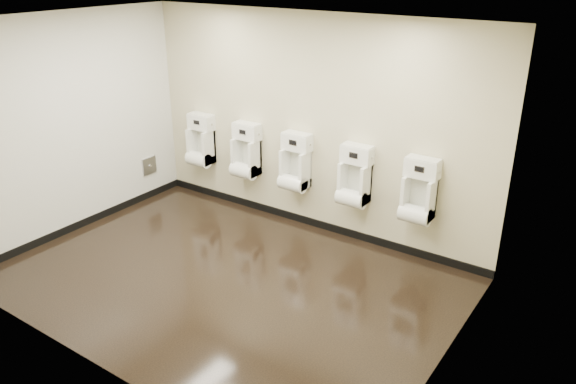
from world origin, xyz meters
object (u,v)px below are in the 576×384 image
access_panel (149,166)px  urinal_3 (354,180)px  urinal_4 (418,196)px  urinal_2 (295,166)px  urinal_0 (201,144)px  urinal_1 (246,155)px

access_panel → urinal_3: urinal_3 is taller
urinal_4 → urinal_2: bearing=180.0°
urinal_0 → urinal_1: (0.84, 0.00, 0.00)m
urinal_0 → urinal_4: size_ratio=1.00×
urinal_1 → urinal_2: (0.82, 0.00, 0.00)m
access_panel → urinal_4: size_ratio=0.33×
urinal_1 → urinal_3: (1.70, 0.00, 0.00)m
urinal_2 → urinal_4: size_ratio=1.00×
access_panel → urinal_1: (1.52, 0.42, 0.35)m
urinal_0 → access_panel: bearing=-148.4°
urinal_2 → access_panel: bearing=-169.9°
urinal_1 → access_panel: bearing=-164.7°
urinal_0 → urinal_4: (3.37, 0.00, 0.00)m
access_panel → urinal_0: bearing=31.6°
urinal_1 → urinal_4: (2.53, 0.00, 0.00)m
access_panel → urinal_4: (4.05, 0.42, 0.35)m
urinal_1 → urinal_3: bearing=0.0°
access_panel → urinal_3: size_ratio=0.33×
urinal_0 → urinal_2: (1.66, 0.00, 0.00)m
urinal_2 → urinal_1: bearing=180.0°
urinal_0 → urinal_2: same height
urinal_3 → urinal_0: bearing=180.0°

